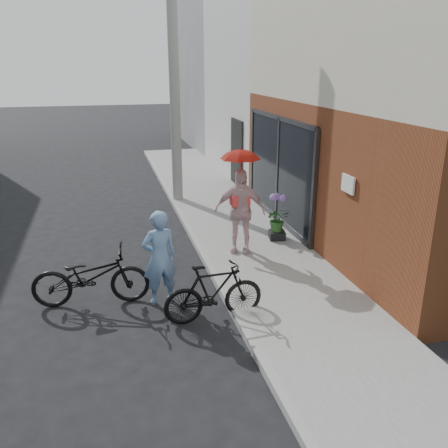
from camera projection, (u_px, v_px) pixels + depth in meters
name	position (u px, v px, depth m)	size (l,w,h in m)	color
ground	(170.00, 306.00, 7.77)	(80.00, 80.00, 0.00)	black
sidewalk	(255.00, 247.00, 10.08)	(2.20, 24.00, 0.12)	gray
curb	(201.00, 253.00, 9.81)	(0.12, 24.00, 0.12)	#9E9E99
plaster_building	(334.00, 71.00, 16.59)	(8.00, 6.00, 7.00)	silver
east_building_far	(267.00, 69.00, 23.00)	(8.00, 8.00, 7.00)	gray
utility_pole	(174.00, 74.00, 12.40)	(0.28, 0.28, 7.00)	#9E9E99
officer	(160.00, 258.00, 7.67)	(0.58, 0.38, 1.60)	#6D92C2
bike_left	(91.00, 276.00, 7.70)	(0.66, 1.88, 0.99)	black
bike_right	(214.00, 292.00, 7.23)	(0.44, 1.56, 0.94)	black
kimono_woman	(240.00, 211.00, 9.48)	(1.01, 0.42, 1.72)	beige
parasol	(240.00, 152.00, 9.09)	(0.75, 0.75, 0.66)	red
planter	(277.00, 235.00, 10.39)	(0.34, 0.34, 0.18)	black
potted_plant	(278.00, 219.00, 10.27)	(0.49, 0.42, 0.54)	#2D6026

